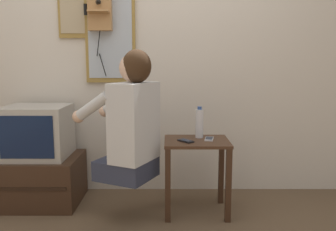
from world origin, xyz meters
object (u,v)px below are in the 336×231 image
object	(u,v)px
television	(39,131)
wall_mirror	(112,36)
person	(132,120)
cell_phone_spare	(211,139)
framed_picture	(76,6)
wall_phone_antique	(101,6)
cell_phone_held	(187,141)
water_bottle	(201,123)

from	to	relation	value
television	wall_mirror	size ratio (longest dim) A/B	0.63
person	cell_phone_spare	xyz separation A→B (m)	(0.57, 0.18, -0.17)
framed_picture	television	bearing A→B (deg)	-134.30
wall_phone_antique	cell_phone_held	xyz separation A→B (m)	(0.69, -0.48, -1.03)
person	framed_picture	xyz separation A→B (m)	(-0.52, 0.63, 0.87)
framed_picture	wall_mirror	bearing A→B (deg)	-0.62
framed_picture	water_bottle	distance (m)	1.43
wall_phone_antique	cell_phone_spare	world-z (taller)	wall_phone_antique
television	wall_phone_antique	bearing A→B (deg)	25.49
person	cell_phone_held	size ratio (longest dim) A/B	6.77
framed_picture	wall_mirror	distance (m)	0.38
person	water_bottle	xyz separation A→B (m)	(0.50, 0.25, -0.06)
cell_phone_held	cell_phone_spare	bearing A→B (deg)	-17.05
television	cell_phone_held	distance (m)	1.21
cell_phone_held	water_bottle	size ratio (longest dim) A/B	0.56
wall_phone_antique	framed_picture	distance (m)	0.22
wall_mirror	cell_phone_spare	world-z (taller)	wall_mirror
person	cell_phone_held	xyz separation A→B (m)	(0.39, 0.11, -0.17)
wall_phone_antique	person	bearing A→B (deg)	-62.66
framed_picture	water_bottle	world-z (taller)	framed_picture
person	wall_mirror	distance (m)	0.91
framed_picture	person	bearing A→B (deg)	-50.36
person	cell_phone_spare	bearing A→B (deg)	-46.76
framed_picture	cell_phone_held	bearing A→B (deg)	-29.82
framed_picture	cell_phone_spare	size ratio (longest dim) A/B	3.97
framed_picture	cell_phone_held	size ratio (longest dim) A/B	3.94
wall_mirror	water_bottle	distance (m)	1.07
framed_picture	water_bottle	xyz separation A→B (m)	(1.02, -0.38, -0.93)
cell_phone_spare	television	bearing A→B (deg)	-176.10
television	cell_phone_held	xyz separation A→B (m)	(1.18, -0.24, -0.02)
wall_mirror	cell_phone_held	bearing A→B (deg)	-39.96
wall_phone_antique	cell_phone_held	size ratio (longest dim) A/B	6.02
framed_picture	water_bottle	bearing A→B (deg)	-20.50
television	framed_picture	size ratio (longest dim) A/B	0.93
person	wall_mirror	xyz separation A→B (m)	(-0.23, 0.63, 0.62)
wall_phone_antique	water_bottle	distance (m)	1.27
wall_mirror	person	bearing A→B (deg)	-69.86
cell_phone_held	cell_phone_spare	distance (m)	0.19
person	wall_phone_antique	world-z (taller)	wall_phone_antique
cell_phone_held	cell_phone_spare	world-z (taller)	same
wall_mirror	cell_phone_held	world-z (taller)	wall_mirror
cell_phone_held	water_bottle	xyz separation A→B (m)	(0.11, 0.14, 0.11)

